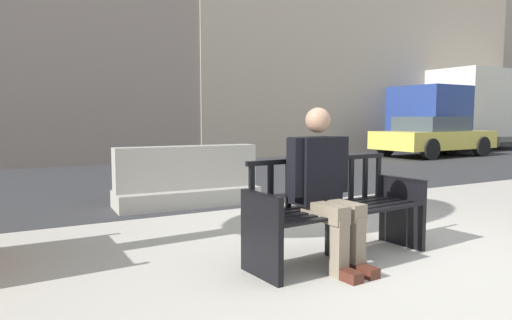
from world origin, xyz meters
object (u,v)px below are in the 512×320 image
street_bench (338,214)px  car_taxi_near (433,136)px  delivery_truck (474,106)px  seated_person (324,183)px  jersey_barrier_centre (187,181)px

street_bench → car_taxi_near: car_taxi_near is taller
delivery_truck → street_bench: bearing=-148.0°
seated_person → jersey_barrier_centre: bearing=91.3°
car_taxi_near → street_bench: bearing=-143.7°
street_bench → jersey_barrier_centre: bearing=95.4°
seated_person → car_taxi_near: bearing=36.0°
car_taxi_near → jersey_barrier_centre: bearing=-157.5°
street_bench → car_taxi_near: 11.92m
seated_person → car_taxi_near: size_ratio=0.32×
street_bench → jersey_barrier_centre: (-0.28, 2.97, -0.06)m
seated_person → jersey_barrier_centre: 3.06m
car_taxi_near → delivery_truck: delivery_truck is taller
seated_person → jersey_barrier_centre: size_ratio=0.65×
jersey_barrier_centre → car_taxi_near: bearing=22.5°
street_bench → seated_person: size_ratio=1.31×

